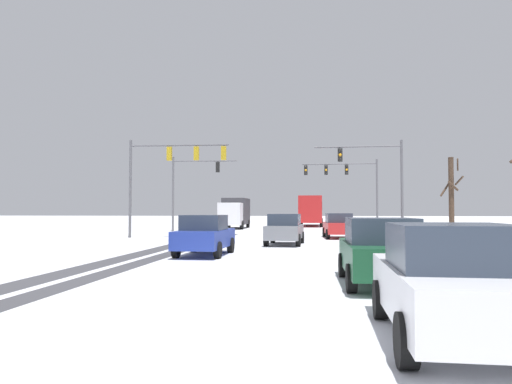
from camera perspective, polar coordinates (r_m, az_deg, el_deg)
The scene contains 15 objects.
ground_plane at distance 6.02m, azimuth -24.48°, elevation -19.43°, with size 300.00×300.00×0.00m, color silver.
wheel_track_left_lane at distance 20.76m, azimuth -9.93°, elevation -7.14°, with size 0.76×32.77×0.01m, color #424247.
wheel_track_right_lane at distance 21.13m, azimuth -13.09°, elevation -7.03°, with size 0.97×32.77×0.01m, color #424247.
traffic_signal_far_left at distance 42.19m, azimuth -7.77°, elevation 1.36°, with size 5.70×0.50×6.50m.
traffic_signal_near_right at distance 33.17m, azimuth 14.20°, elevation 2.39°, with size 5.87×0.38×6.50m.
traffic_signal_far_right at distance 45.04m, azimuth 10.67°, elevation 1.68°, with size 6.91×0.52×6.50m.
traffic_signal_near_left at distance 32.30m, azimuth -10.20°, elevation 3.18°, with size 6.70×0.45×6.50m.
car_red_lead at distance 31.70m, azimuth 9.77°, elevation -3.95°, with size 2.01×4.19×1.62m.
car_grey_second at distance 25.35m, azimuth 3.43°, elevation -4.42°, with size 2.00×4.19×1.62m.
car_blue_third at distance 19.49m, azimuth -6.10°, elevation -5.09°, with size 1.92×4.14×1.62m.
car_dark_green_fourth at distance 12.12m, azimuth 14.55°, elevation -6.80°, with size 1.85×4.11×1.62m.
car_white_sixth at distance 7.24m, azimuth 22.18°, elevation -9.88°, with size 1.93×4.15×1.62m.
bus_oncoming at distance 56.23m, azimuth 6.52°, elevation -1.99°, with size 2.80×11.04×3.38m.
box_truck_delivery at distance 47.94m, azimuth -2.51°, elevation -2.40°, with size 2.33×7.41×3.02m.
bare_tree_sidewalk_far at distance 37.13m, azimuth 22.18°, elevation -0.31°, with size 1.51×1.39×5.63m.
Camera 1 is at (2.93, -4.94, 1.80)m, focal length 33.72 mm.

